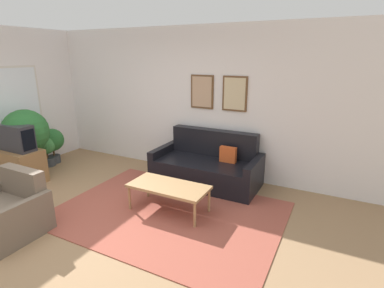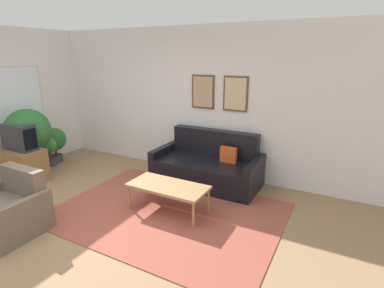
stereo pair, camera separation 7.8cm
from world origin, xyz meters
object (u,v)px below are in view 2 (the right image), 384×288
coffee_table (168,187)px  armchair (8,212)px  potted_plant_tall (28,132)px  couch (208,167)px  tv (19,137)px

coffee_table → armchair: bearing=-137.7°
armchair → coffee_table: bearing=44.2°
armchair → potted_plant_tall: 2.09m
armchair → potted_plant_tall: potted_plant_tall is taller
coffee_table → couch: bearing=86.4°
coffee_table → tv: size_ratio=1.83×
couch → potted_plant_tall: potted_plant_tall is taller
coffee_table → tv: tv is taller
couch → armchair: 3.04m
potted_plant_tall → couch: bearing=21.4°
coffee_table → armchair: size_ratio=1.28×
couch → tv: bearing=-153.1°
coffee_table → armchair: 2.08m
tv → potted_plant_tall: bearing=120.5°
coffee_table → tv: 2.91m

